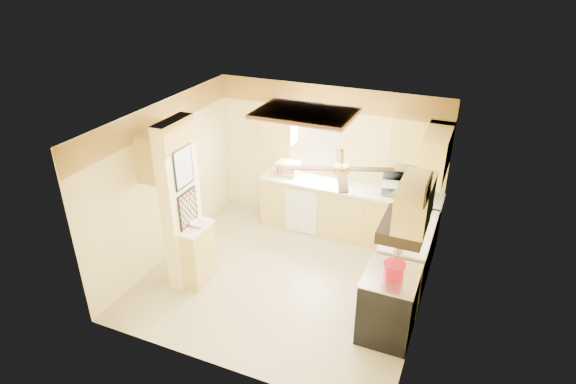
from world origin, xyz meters
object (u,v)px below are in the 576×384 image
at_px(stove, 388,304).
at_px(microwave, 399,185).
at_px(bowl, 198,224).
at_px(kettle, 399,245).
at_px(dutch_oven, 394,270).

bearing_deg(stove, microwave, 99.35).
height_order(stove, microwave, microwave).
bearing_deg(stove, bowl, 179.08).
bearing_deg(bowl, stove, -0.92).
xyz_separation_m(microwave, kettle, (0.33, -1.69, -0.05)).
distance_m(microwave, dutch_oven, 2.23).
relative_size(stove, bowl, 4.28).
bearing_deg(dutch_oven, bowl, 178.78).
relative_size(stove, kettle, 4.09).
height_order(microwave, kettle, microwave).
bearing_deg(stove, dutch_oven, -34.09).
xyz_separation_m(bowl, kettle, (2.76, 0.45, 0.08)).
relative_size(dutch_oven, kettle, 1.21).
distance_m(dutch_oven, kettle, 0.52).
xyz_separation_m(microwave, bowl, (-2.43, -2.14, -0.12)).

